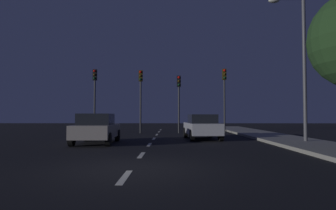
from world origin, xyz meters
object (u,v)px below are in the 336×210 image
object	(u,v)px
traffic_signal_far_right	(224,88)
traffic_signal_far_left	(95,89)
traffic_signal_center_left	(141,89)
car_adjacent_lane	(97,128)
traffic_signal_center_right	(179,93)
street_lamp_right	(299,55)
car_stopped_ahead	(202,127)

from	to	relation	value
traffic_signal_far_right	traffic_signal_far_left	bearing A→B (deg)	-180.00
traffic_signal_center_left	traffic_signal_far_right	world-z (taller)	traffic_signal_far_right
traffic_signal_far_right	car_adjacent_lane	bearing A→B (deg)	-131.99
traffic_signal_far_left	traffic_signal_center_right	size ratio (longest dim) A/B	1.12
street_lamp_right	car_adjacent_lane	bearing A→B (deg)	179.54
street_lamp_right	traffic_signal_far_left	bearing A→B (deg)	144.41
traffic_signal_center_left	street_lamp_right	xyz separation A→B (m)	(8.96, -9.10, 0.90)
traffic_signal_center_left	traffic_signal_far_right	distance (m)	6.83
car_adjacent_lane	street_lamp_right	bearing A→B (deg)	-0.46
traffic_signal_far_left	traffic_signal_center_right	world-z (taller)	traffic_signal_far_left
traffic_signal_far_left	traffic_signal_center_left	bearing A→B (deg)	-0.00
traffic_signal_far_left	car_adjacent_lane	distance (m)	9.78
traffic_signal_center_left	street_lamp_right	world-z (taller)	street_lamp_right
traffic_signal_far_left	car_stopped_ahead	distance (m)	10.58
traffic_signal_center_left	car_adjacent_lane	distance (m)	9.54
traffic_signal_center_right	traffic_signal_far_right	world-z (taller)	traffic_signal_far_right
traffic_signal_far_right	street_lamp_right	xyz separation A→B (m)	(2.13, -9.10, 0.83)
traffic_signal_far_right	street_lamp_right	size ratio (longest dim) A/B	0.70
traffic_signal_far_left	traffic_signal_far_right	world-z (taller)	traffic_signal_far_right
car_stopped_ahead	car_adjacent_lane	xyz separation A→B (m)	(-5.64, -2.87, 0.01)
car_adjacent_lane	traffic_signal_far_left	bearing A→B (deg)	105.31
traffic_signal_center_left	car_stopped_ahead	bearing A→B (deg)	-54.73
street_lamp_right	traffic_signal_far_right	bearing A→B (deg)	103.16
traffic_signal_far_left	traffic_signal_center_left	size ratio (longest dim) A/B	1.02
traffic_signal_far_right	car_adjacent_lane	size ratio (longest dim) A/B	1.32
car_stopped_ahead	street_lamp_right	xyz separation A→B (m)	(4.61, -2.95, 3.72)
car_stopped_ahead	car_adjacent_lane	distance (m)	6.33
car_adjacent_lane	traffic_signal_center_right	bearing A→B (deg)	63.94
traffic_signal_far_right	street_lamp_right	world-z (taller)	street_lamp_right
traffic_signal_center_left	traffic_signal_center_right	world-z (taller)	traffic_signal_center_left
traffic_signal_center_right	car_stopped_ahead	distance (m)	6.76
car_adjacent_lane	traffic_signal_far_right	bearing A→B (deg)	48.01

